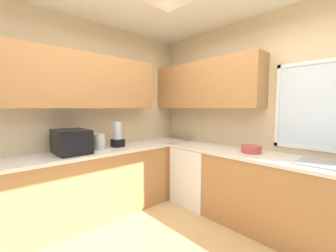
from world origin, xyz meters
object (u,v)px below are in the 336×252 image
bowl (251,149)px  dishwasher (198,175)px  microwave (71,142)px  sink_assembly (334,165)px  kettle (100,142)px  blender_appliance (118,136)px

bowl → dishwasher: bearing=-177.9°
microwave → sink_assembly: microwave is taller
dishwasher → microwave: 1.85m
microwave → kettle: bearing=86.8°
dishwasher → bowl: 0.97m
microwave → bowl: 2.21m
kettle → sink_assembly: (2.27, 1.30, -0.10)m
dishwasher → blender_appliance: (-0.66, -0.98, 0.63)m
microwave → bowl: microwave is taller
microwave → bowl: (1.48, 1.64, -0.10)m
dishwasher → microwave: size_ratio=1.78×
dishwasher → sink_assembly: (1.63, 0.04, 0.48)m
sink_assembly → bowl: (-0.82, -0.01, 0.03)m
kettle → sink_assembly: bearing=29.7°
microwave → dishwasher: bearing=67.8°
microwave → bowl: size_ratio=2.02×
dishwasher → blender_appliance: bearing=-123.9°
dishwasher → blender_appliance: 1.34m
microwave → blender_appliance: (-0.00, 0.63, 0.02)m
dishwasher → sink_assembly: 1.70m
kettle → sink_assembly: 2.62m
dishwasher → sink_assembly: sink_assembly is taller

